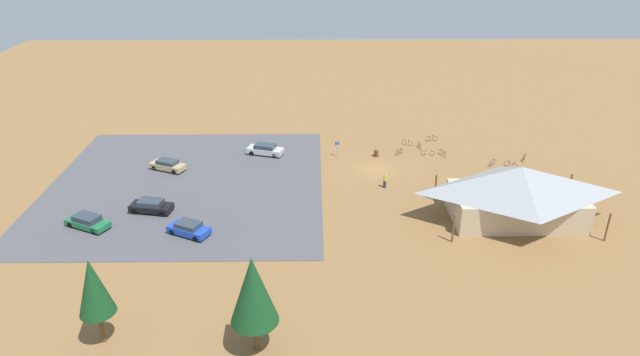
# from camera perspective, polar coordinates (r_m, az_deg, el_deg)

# --- Properties ---
(ground) EXTENTS (160.00, 160.00, 0.00)m
(ground) POSITION_cam_1_polar(r_m,az_deg,el_deg) (71.22, 5.55, 0.84)
(ground) COLOR olive
(ground) RESTS_ON ground
(parking_lot_asphalt) EXTENTS (32.27, 33.02, 0.05)m
(parking_lot_asphalt) POSITION_cam_1_polar(r_m,az_deg,el_deg) (68.97, -13.38, -0.60)
(parking_lot_asphalt) COLOR #4C4C51
(parking_lot_asphalt) RESTS_ON ground
(bike_pavilion) EXTENTS (15.42, 9.27, 6.05)m
(bike_pavilion) POSITION_cam_1_polar(r_m,az_deg,el_deg) (61.63, 19.44, -1.23)
(bike_pavilion) COLOR #C6B28E
(bike_pavilion) RESTS_ON ground
(trash_bin) EXTENTS (0.60, 0.60, 0.90)m
(trash_bin) POSITION_cam_1_polar(r_m,az_deg,el_deg) (74.99, 5.71, 2.50)
(trash_bin) COLOR brown
(trash_bin) RESTS_ON ground
(lot_sign) EXTENTS (0.56, 0.08, 2.20)m
(lot_sign) POSITION_cam_1_polar(r_m,az_deg,el_deg) (74.22, 1.74, 3.18)
(lot_sign) COLOR #99999E
(lot_sign) RESTS_ON ground
(pine_mideast) EXTENTS (2.66, 2.66, 7.30)m
(pine_mideast) POSITION_cam_1_polar(r_m,az_deg,el_deg) (44.36, -21.98, -10.20)
(pine_mideast) COLOR brown
(pine_mideast) RESTS_ON ground
(pine_far_west) EXTENTS (3.53, 3.53, 7.98)m
(pine_far_west) POSITION_cam_1_polar(r_m,az_deg,el_deg) (40.72, -6.78, -11.24)
(pine_far_west) COLOR brown
(pine_far_west) RESTS_ON ground
(bicycle_yellow_yard_left) EXTENTS (0.91, 1.54, 0.79)m
(bicycle_yellow_yard_left) POSITION_cam_1_polar(r_m,az_deg,el_deg) (78.05, 19.95, 1.92)
(bicycle_yellow_yard_left) COLOR black
(bicycle_yellow_yard_left) RESTS_ON ground
(bicycle_black_back_row) EXTENTS (1.06, 1.41, 0.82)m
(bicycle_black_back_row) POSITION_cam_1_polar(r_m,az_deg,el_deg) (73.34, 20.50, 0.30)
(bicycle_black_back_row) COLOR black
(bicycle_black_back_row) RESTS_ON ground
(bicycle_orange_edge_north) EXTENTS (1.23, 1.37, 0.84)m
(bicycle_orange_edge_north) POSITION_cam_1_polar(r_m,az_deg,el_deg) (72.19, 18.59, 0.24)
(bicycle_orange_edge_north) COLOR black
(bicycle_orange_edge_north) RESTS_ON ground
(bicycle_teal_by_bin) EXTENTS (0.75, 1.55, 0.82)m
(bicycle_teal_by_bin) POSITION_cam_1_polar(r_m,az_deg,el_deg) (76.63, 12.30, 2.49)
(bicycle_teal_by_bin) COLOR black
(bicycle_teal_by_bin) RESTS_ON ground
(bicycle_white_front_row) EXTENTS (1.19, 1.39, 0.88)m
(bicycle_white_front_row) POSITION_cam_1_polar(r_m,az_deg,el_deg) (75.24, 17.06, 1.49)
(bicycle_white_front_row) COLOR black
(bicycle_white_front_row) RESTS_ON ground
(bicycle_purple_lone_west) EXTENTS (1.77, 0.48, 0.86)m
(bicycle_purple_lone_west) POSITION_cam_1_polar(r_m,az_deg,el_deg) (81.33, 11.22, 3.94)
(bicycle_purple_lone_west) COLOR black
(bicycle_purple_lone_west) RESTS_ON ground
(bicycle_blue_near_sign) EXTENTS (1.35, 1.26, 0.89)m
(bicycle_blue_near_sign) POSITION_cam_1_polar(r_m,az_deg,el_deg) (75.42, 18.75, 1.30)
(bicycle_blue_near_sign) COLOR black
(bicycle_blue_near_sign) RESTS_ON ground
(bicycle_green_trailside) EXTENTS (1.15, 1.27, 0.78)m
(bicycle_green_trailside) POSITION_cam_1_polar(r_m,az_deg,el_deg) (76.09, 8.04, 2.65)
(bicycle_green_trailside) COLOR black
(bicycle_green_trailside) RESTS_ON ground
(bicycle_red_yard_center) EXTENTS (0.48, 1.64, 0.85)m
(bicycle_red_yard_center) POSITION_cam_1_polar(r_m,az_deg,el_deg) (78.42, 10.04, 3.21)
(bicycle_red_yard_center) COLOR black
(bicycle_red_yard_center) RESTS_ON ground
(bicycle_silver_yard_front) EXTENTS (1.41, 0.92, 0.82)m
(bicycle_silver_yard_front) POSITION_cam_1_polar(r_m,az_deg,el_deg) (79.28, 8.81, 3.55)
(bicycle_silver_yard_front) COLOR black
(bicycle_silver_yard_front) RESTS_ON ground
(bicycle_yellow_yard_right) EXTENTS (1.74, 0.48, 0.77)m
(bicycle_yellow_yard_right) POSITION_cam_1_polar(r_m,az_deg,el_deg) (76.39, 10.87, 2.52)
(bicycle_yellow_yard_right) COLOR black
(bicycle_yellow_yard_right) RESTS_ON ground
(car_tan_inner_stall) EXTENTS (4.79, 3.42, 1.33)m
(car_tan_inner_stall) POSITION_cam_1_polar(r_m,az_deg,el_deg) (73.00, -15.18, 1.27)
(car_tan_inner_stall) COLOR tan
(car_tan_inner_stall) RESTS_ON parking_lot_asphalt
(car_green_front_row) EXTENTS (5.01, 3.72, 1.38)m
(car_green_front_row) POSITION_cam_1_polar(r_m,az_deg,el_deg) (62.48, -22.49, -4.09)
(car_green_front_row) COLOR #1E6B3D
(car_green_front_row) RESTS_ON parking_lot_asphalt
(car_black_near_entry) EXTENTS (4.75, 2.68, 1.40)m
(car_black_near_entry) POSITION_cam_1_polar(r_m,az_deg,el_deg) (63.34, -16.74, -2.73)
(car_black_near_entry) COLOR black
(car_black_near_entry) RESTS_ON parking_lot_asphalt
(car_silver_back_corner) EXTENTS (5.08, 3.17, 1.42)m
(car_silver_back_corner) POSITION_cam_1_polar(r_m,az_deg,el_deg) (75.40, -5.57, 2.89)
(car_silver_back_corner) COLOR #BCBCC1
(car_silver_back_corner) RESTS_ON parking_lot_asphalt
(car_blue_mid_lot) EXTENTS (4.61, 3.56, 1.37)m
(car_blue_mid_lot) POSITION_cam_1_polar(r_m,az_deg,el_deg) (58.03, -13.15, -5.00)
(car_blue_mid_lot) COLOR #1E42B2
(car_blue_mid_lot) RESTS_ON parking_lot_asphalt
(visitor_crossing_yard) EXTENTS (0.38, 0.40, 1.82)m
(visitor_crossing_yard) POSITION_cam_1_polar(r_m,az_deg,el_deg) (66.36, 6.59, -0.22)
(visitor_crossing_yard) COLOR #2D3347
(visitor_crossing_yard) RESTS_ON ground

